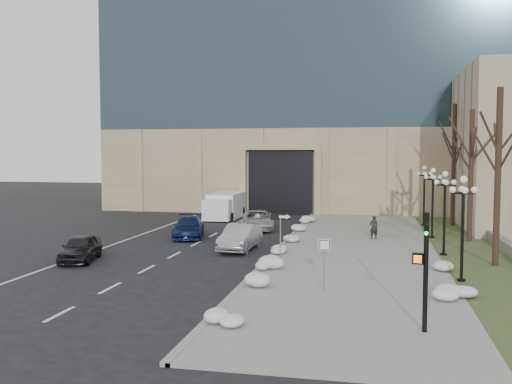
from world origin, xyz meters
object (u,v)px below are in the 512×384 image
car_d (258,220)px  one_way_sign (284,223)px  car_b (240,237)px  lamppost_b (445,202)px  car_a (80,248)px  box_truck (225,206)px  lamppost_c (433,193)px  pedestrian (374,227)px  car_e (215,209)px  traffic_signal (424,275)px  lamppost_a (463,214)px  car_c (188,227)px  lamppost_d (424,187)px  keep_sign (324,254)px

car_d → one_way_sign: 14.05m
car_b → lamppost_b: 11.76m
car_a → lamppost_b: lamppost_b is taller
box_truck → lamppost_c: (16.63, -9.14, 2.02)m
pedestrian → lamppost_c: bearing=-175.3°
car_e → lamppost_b: size_ratio=0.89×
car_a → traffic_signal: (16.85, -9.15, 1.25)m
box_truck → traffic_signal: traffic_signal is taller
lamppost_b → box_truck: bearing=136.7°
pedestrian → lamppost_a: bearing=92.4°
car_c → traffic_signal: (13.88, -18.34, 1.24)m
car_a → lamppost_d: (19.11, 18.14, 2.38)m
pedestrian → lamppost_b: lamppost_b is taller
car_c → pedestrian: pedestrian is taller
car_c → car_a: bearing=-122.4°
lamppost_d → lamppost_c: bearing=-90.0°
one_way_sign → lamppost_b: bearing=24.1°
keep_sign → pedestrian: bearing=63.7°
keep_sign → traffic_signal: (3.52, -4.63, 0.27)m
box_truck → traffic_signal: 33.22m
lamppost_c → car_d: bearing=169.2°
car_a → car_b: 9.09m
pedestrian → car_d: bearing=-39.7°
one_way_sign → lamppost_a: size_ratio=0.57×
box_truck → one_way_sign: size_ratio=2.55×
car_b → lamppost_d: size_ratio=0.98×
car_d → box_truck: (-4.31, 6.80, 0.34)m
car_d → car_b: bearing=-95.8°
car_e → box_truck: size_ratio=0.61×
car_b → lamppost_b: lamppost_b is taller
car_d → lamppost_d: 13.21m
box_truck → car_a: bearing=-97.7°
car_a → car_c: 9.65m
car_b → car_e: 17.06m
car_b → lamppost_a: size_ratio=0.98×
car_c → box_truck: size_ratio=0.70×
lamppost_a → lamppost_c: same height
lamppost_c → car_a: bearing=-148.6°
car_d → one_way_sign: size_ratio=1.90×
box_truck → lamppost_b: bearing=-44.2°
car_a → lamppost_b: 19.93m
pedestrian → lamppost_c: 4.61m
car_e → lamppost_b: (17.56, -15.84, 2.35)m
car_a → car_e: bearing=72.0°
keep_sign → lamppost_d: lamppost_d is taller
car_d → lamppost_c: size_ratio=1.08×
keep_sign → traffic_signal: size_ratio=0.58×
car_d → box_truck: size_ratio=0.75×
car_c → car_e: (-1.42, 11.79, 0.01)m
traffic_signal → one_way_sign: bearing=129.7°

